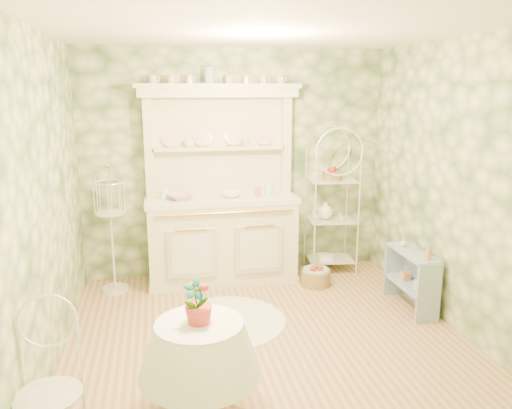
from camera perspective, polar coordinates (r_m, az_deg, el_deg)
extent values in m
plane|color=tan|center=(4.73, 1.23, -15.08)|extent=(3.60, 3.60, 0.00)
plane|color=white|center=(4.20, 1.42, 19.46)|extent=(3.60, 3.60, 0.00)
plane|color=beige|center=(4.26, -23.05, 0.05)|extent=(3.60, 3.60, 0.00)
plane|color=beige|center=(4.97, 22.02, 1.89)|extent=(3.60, 3.60, 0.00)
plane|color=beige|center=(6.01, -2.44, 4.62)|extent=(3.60, 3.60, 0.00)
plane|color=beige|center=(2.60, 10.05, -6.97)|extent=(3.60, 3.60, 0.00)
cube|color=beige|center=(5.74, -3.96, 2.12)|extent=(1.87, 0.61, 2.29)
cube|color=white|center=(6.17, 8.67, 0.92)|extent=(0.64, 0.49, 1.90)
cube|color=#8CA5C4|center=(5.45, 17.29, -8.21)|extent=(0.34, 0.75, 0.62)
cylinder|color=white|center=(3.60, -6.38, -18.27)|extent=(0.68, 0.68, 0.73)
cube|color=white|center=(3.44, -22.62, -20.10)|extent=(0.39, 0.39, 0.82)
cube|color=white|center=(5.73, -16.20, -2.58)|extent=(0.38, 0.38, 1.48)
cylinder|color=olive|center=(5.90, 6.85, -8.18)|extent=(0.41, 0.41, 0.21)
cylinder|color=white|center=(5.05, -3.46, -13.12)|extent=(1.26, 1.26, 0.01)
imported|color=white|center=(5.72, -8.67, 0.66)|extent=(0.37, 0.37, 0.07)
imported|color=white|center=(5.78, -2.85, 0.92)|extent=(0.29, 0.29, 0.07)
imported|color=white|center=(5.80, -7.64, 6.80)|extent=(0.14, 0.14, 0.09)
imported|color=white|center=(5.87, -1.17, 6.99)|extent=(0.13, 0.13, 0.10)
imported|color=#3F7238|center=(3.35, -6.83, -11.44)|extent=(0.18, 0.13, 0.32)
imported|color=#B77646|center=(5.12, 19.12, -5.29)|extent=(0.07, 0.07, 0.16)
imported|color=#99ADCC|center=(5.39, 17.57, -4.60)|extent=(0.06, 0.06, 0.10)
imported|color=silver|center=(5.48, 16.45, -4.30)|extent=(0.09, 0.09, 0.09)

